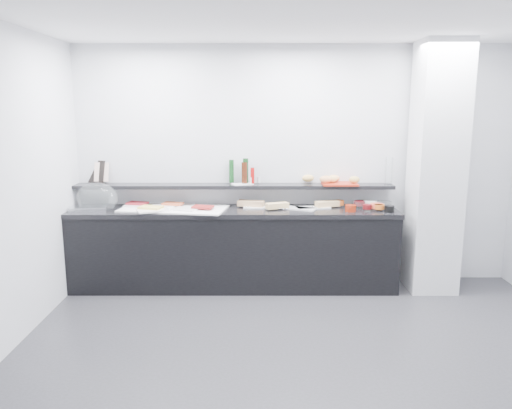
{
  "coord_description": "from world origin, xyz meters",
  "views": [
    {
      "loc": [
        -0.44,
        -3.71,
        2.01
      ],
      "look_at": [
        -0.45,
        1.45,
        1.0
      ],
      "focal_mm": 35.0,
      "sensor_mm": 36.0,
      "label": 1
    }
  ],
  "objects_px": {
    "sandwich_plate_mid": "(298,208)",
    "bread_tray": "(340,184)",
    "cloche_base": "(89,208)",
    "carafe": "(389,171)",
    "condiment_tray": "(242,184)",
    "framed_print": "(96,172)"
  },
  "relations": [
    {
      "from": "sandwich_plate_mid",
      "to": "framed_print",
      "type": "distance_m",
      "value": 2.36
    },
    {
      "from": "bread_tray",
      "to": "sandwich_plate_mid",
      "type": "bearing_deg",
      "value": -161.19
    },
    {
      "from": "sandwich_plate_mid",
      "to": "condiment_tray",
      "type": "bearing_deg",
      "value": -171.54
    },
    {
      "from": "cloche_base",
      "to": "carafe",
      "type": "distance_m",
      "value": 3.38
    },
    {
      "from": "condiment_tray",
      "to": "bread_tray",
      "type": "distance_m",
      "value": 1.1
    },
    {
      "from": "cloche_base",
      "to": "bread_tray",
      "type": "relative_size",
      "value": 0.99
    },
    {
      "from": "sandwich_plate_mid",
      "to": "condiment_tray",
      "type": "xyz_separation_m",
      "value": [
        -0.62,
        0.17,
        0.25
      ]
    },
    {
      "from": "cloche_base",
      "to": "condiment_tray",
      "type": "bearing_deg",
      "value": -3.2
    },
    {
      "from": "sandwich_plate_mid",
      "to": "bread_tray",
      "type": "relative_size",
      "value": 0.99
    },
    {
      "from": "cloche_base",
      "to": "condiment_tray",
      "type": "height_order",
      "value": "condiment_tray"
    },
    {
      "from": "framed_print",
      "to": "carafe",
      "type": "relative_size",
      "value": 0.87
    },
    {
      "from": "cloche_base",
      "to": "carafe",
      "type": "xyz_separation_m",
      "value": [
        3.35,
        0.23,
        0.38
      ]
    },
    {
      "from": "condiment_tray",
      "to": "carafe",
      "type": "bearing_deg",
      "value": -23.49
    },
    {
      "from": "framed_print",
      "to": "carafe",
      "type": "height_order",
      "value": "carafe"
    },
    {
      "from": "framed_print",
      "to": "condiment_tray",
      "type": "height_order",
      "value": "framed_print"
    },
    {
      "from": "sandwich_plate_mid",
      "to": "carafe",
      "type": "bearing_deg",
      "value": 34.66
    },
    {
      "from": "bread_tray",
      "to": "carafe",
      "type": "xyz_separation_m",
      "value": [
        0.56,
        0.05,
        0.14
      ]
    },
    {
      "from": "cloche_base",
      "to": "framed_print",
      "type": "bearing_deg",
      "value": 80.69
    },
    {
      "from": "condiment_tray",
      "to": "bread_tray",
      "type": "bearing_deg",
      "value": -25.34
    },
    {
      "from": "sandwich_plate_mid",
      "to": "bread_tray",
      "type": "xyz_separation_m",
      "value": [
        0.48,
        0.16,
        0.25
      ]
    },
    {
      "from": "framed_print",
      "to": "sandwich_plate_mid",
      "type": "bearing_deg",
      "value": 16.02
    },
    {
      "from": "condiment_tray",
      "to": "carafe",
      "type": "xyz_separation_m",
      "value": [
        1.66,
        0.04,
        0.14
      ]
    }
  ]
}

